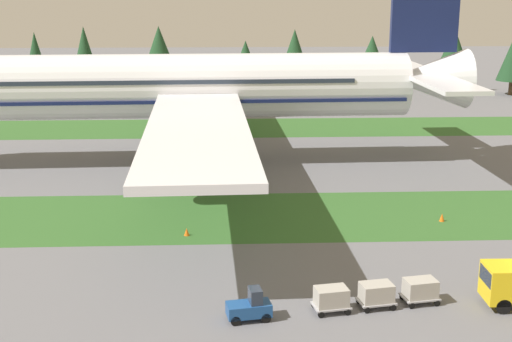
{
  "coord_description": "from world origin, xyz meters",
  "views": [
    {
      "loc": [
        -8.33,
        -29.37,
        19.23
      ],
      "look_at": [
        -5.77,
        28.66,
        4.0
      ],
      "focal_mm": 49.92,
      "sensor_mm": 36.0,
      "label": 1
    }
  ],
  "objects_px": {
    "baggage_tug": "(250,307)",
    "taxiway_marker_0": "(187,232)",
    "cargo_dolly_lead": "(331,298)",
    "cargo_dolly_second": "(376,293)",
    "taxiway_marker_1": "(442,217)",
    "cargo_dolly_third": "(420,289)",
    "airliner": "(185,86)"
  },
  "relations": [
    {
      "from": "cargo_dolly_second",
      "to": "cargo_dolly_lead",
      "type": "bearing_deg",
      "value": 90.0
    },
    {
      "from": "airliner",
      "to": "baggage_tug",
      "type": "distance_m",
      "value": 40.26
    },
    {
      "from": "cargo_dolly_lead",
      "to": "cargo_dolly_third",
      "type": "distance_m",
      "value": 5.8
    },
    {
      "from": "cargo_dolly_third",
      "to": "taxiway_marker_1",
      "type": "xyz_separation_m",
      "value": [
        6.09,
        15.57,
        -0.58
      ]
    },
    {
      "from": "cargo_dolly_second",
      "to": "taxiway_marker_1",
      "type": "xyz_separation_m",
      "value": [
        8.94,
        16.07,
        -0.58
      ]
    },
    {
      "from": "cargo_dolly_lead",
      "to": "cargo_dolly_second",
      "type": "height_order",
      "value": "same"
    },
    {
      "from": "airliner",
      "to": "taxiway_marker_1",
      "type": "relative_size",
      "value": 114.24
    },
    {
      "from": "cargo_dolly_second",
      "to": "taxiway_marker_0",
      "type": "distance_m",
      "value": 18.26
    },
    {
      "from": "cargo_dolly_second",
      "to": "taxiway_marker_1",
      "type": "relative_size",
      "value": 3.58
    },
    {
      "from": "taxiway_marker_0",
      "to": "taxiway_marker_1",
      "type": "height_order",
      "value": "taxiway_marker_1"
    },
    {
      "from": "airliner",
      "to": "taxiway_marker_0",
      "type": "distance_m",
      "value": 25.65
    },
    {
      "from": "taxiway_marker_0",
      "to": "cargo_dolly_third",
      "type": "bearing_deg",
      "value": -40.6
    },
    {
      "from": "cargo_dolly_lead",
      "to": "cargo_dolly_third",
      "type": "xyz_separation_m",
      "value": [
        5.71,
        1.0,
        0.0
      ]
    },
    {
      "from": "baggage_tug",
      "to": "cargo_dolly_third",
      "type": "bearing_deg",
      "value": -90.0
    },
    {
      "from": "airliner",
      "to": "cargo_dolly_lead",
      "type": "xyz_separation_m",
      "value": [
        10.67,
        -38.23,
        -7.65
      ]
    },
    {
      "from": "baggage_tug",
      "to": "taxiway_marker_1",
      "type": "relative_size",
      "value": 4.11
    },
    {
      "from": "cargo_dolly_lead",
      "to": "cargo_dolly_second",
      "type": "distance_m",
      "value": 2.9
    },
    {
      "from": "baggage_tug",
      "to": "cargo_dolly_third",
      "type": "relative_size",
      "value": 1.15
    },
    {
      "from": "baggage_tug",
      "to": "taxiway_marker_0",
      "type": "height_order",
      "value": "baggage_tug"
    },
    {
      "from": "baggage_tug",
      "to": "taxiway_marker_1",
      "type": "xyz_separation_m",
      "value": [
        16.75,
        17.43,
        -0.48
      ]
    },
    {
      "from": "baggage_tug",
      "to": "cargo_dolly_second",
      "type": "bearing_deg",
      "value": -90.0
    },
    {
      "from": "baggage_tug",
      "to": "cargo_dolly_third",
      "type": "distance_m",
      "value": 10.83
    },
    {
      "from": "taxiway_marker_1",
      "to": "baggage_tug",
      "type": "bearing_deg",
      "value": -133.86
    },
    {
      "from": "cargo_dolly_lead",
      "to": "taxiway_marker_0",
      "type": "xyz_separation_m",
      "value": [
        -9.44,
        13.99,
        -0.61
      ]
    },
    {
      "from": "airliner",
      "to": "cargo_dolly_third",
      "type": "bearing_deg",
      "value": -158.07
    },
    {
      "from": "airliner",
      "to": "cargo_dolly_second",
      "type": "xyz_separation_m",
      "value": [
        13.53,
        -37.73,
        -7.65
      ]
    },
    {
      "from": "baggage_tug",
      "to": "cargo_dolly_lead",
      "type": "bearing_deg",
      "value": -90.0
    },
    {
      "from": "taxiway_marker_0",
      "to": "baggage_tug",
      "type": "bearing_deg",
      "value": -73.17
    },
    {
      "from": "cargo_dolly_third",
      "to": "taxiway_marker_0",
      "type": "distance_m",
      "value": 19.97
    },
    {
      "from": "cargo_dolly_third",
      "to": "taxiway_marker_1",
      "type": "distance_m",
      "value": 16.73
    },
    {
      "from": "airliner",
      "to": "taxiway_marker_1",
      "type": "distance_m",
      "value": 32.28
    },
    {
      "from": "cargo_dolly_lead",
      "to": "taxiway_marker_0",
      "type": "relative_size",
      "value": 3.92
    }
  ]
}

